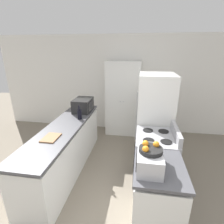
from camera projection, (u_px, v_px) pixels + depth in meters
name	position (u px, v px, depth m)	size (l,w,h in m)	color
wall_back	(121.00, 85.00, 4.83)	(7.00, 0.06, 2.60)	white
counter_left	(66.00, 149.00, 3.30)	(0.60, 2.58, 0.91)	silver
counter_right	(156.00, 197.00, 2.21)	(0.60, 0.77, 0.91)	silver
pantry_cabinet	(123.00, 99.00, 4.65)	(0.88, 0.51, 1.95)	white
stove	(154.00, 160.00, 2.93)	(0.66, 0.75, 1.07)	#9E9EA3
refrigerator	(154.00, 119.00, 3.54)	(0.70, 0.80, 1.79)	white
microwave	(83.00, 105.00, 3.88)	(0.37, 0.51, 0.28)	black
wine_bottle	(79.00, 114.00, 3.43)	(0.09, 0.09, 0.29)	black
toaster_oven	(149.00, 160.00, 1.99)	(0.29, 0.46, 0.22)	#B2B2B7
fruit_bowl	(150.00, 149.00, 1.94)	(0.26, 0.26, 0.10)	black
cutting_board	(51.00, 138.00, 2.70)	(0.22, 0.31, 0.02)	#8E6642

